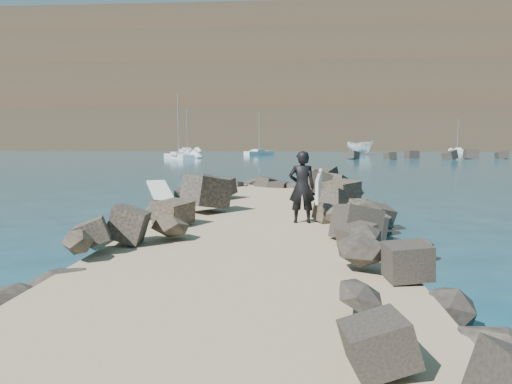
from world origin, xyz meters
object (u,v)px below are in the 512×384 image
surfer_with_board (304,187)px  sailboat_f (457,151)px  boat_imported (360,148)px  surfboard_resting (161,196)px

surfer_with_board → sailboat_f: sailboat_f is taller
boat_imported → surfboard_resting: bearing=-137.5°
surfboard_resting → sailboat_f: 87.90m
surfboard_resting → boat_imported: 72.87m
surfboard_resting → sailboat_f: size_ratio=0.38×
surfer_with_board → sailboat_f: bearing=70.2°
boat_imported → surfer_with_board: surfer_with_board is taller
boat_imported → sailboat_f: bearing=-8.8°
boat_imported → sailboat_f: 21.48m
surfboard_resting → boat_imported: bearing=54.3°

